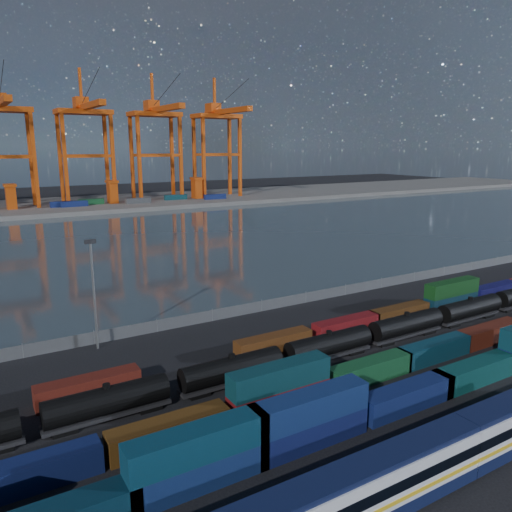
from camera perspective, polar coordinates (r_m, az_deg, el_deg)
ground at (r=71.28m, az=12.81°, el=-12.43°), size 700.00×700.00×0.00m
harbor_water at (r=160.54m, az=-13.91°, el=1.50°), size 700.00×700.00×0.00m
far_quay at (r=261.64m, az=-20.83°, el=5.41°), size 700.00×70.00×2.00m
passenger_train at (r=44.20m, az=11.49°, el=-25.31°), size 77.92×3.20×5.49m
container_row_south at (r=56.29m, az=10.89°, el=-16.82°), size 140.68×2.67×5.70m
container_row_mid at (r=74.21m, az=18.56°, el=-10.41°), size 141.84×2.57×5.47m
container_row_north at (r=94.29m, az=18.60°, el=-5.48°), size 116.20×2.49×5.31m
tanker_string at (r=67.82m, az=3.12°, el=-11.45°), size 122.52×3.01×4.31m
waterfront_fence at (r=91.57m, az=0.65°, el=-5.74°), size 160.12×0.12×2.20m
yard_light_mast at (r=76.47m, az=-18.06°, el=-3.58°), size 1.60×0.40×16.60m
gantry_cranes at (r=252.41m, az=-22.96°, el=13.89°), size 200.05×48.10×65.14m
quay_containers at (r=245.38m, az=-22.77°, el=5.38°), size 172.58×10.99×2.60m
straddle_carriers at (r=250.74m, az=-21.09°, el=6.69°), size 140.00×7.00×11.10m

